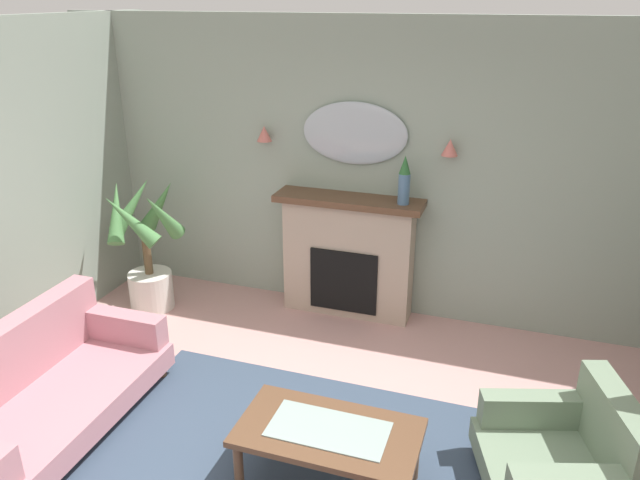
{
  "coord_description": "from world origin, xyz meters",
  "views": [
    {
      "loc": [
        0.99,
        -2.52,
        2.87
      ],
      "look_at": [
        -0.38,
        1.52,
        1.15
      ],
      "focal_mm": 34.44,
      "sensor_mm": 36.0,
      "label": 1
    }
  ],
  "objects_px": {
    "coffee_table": "(328,437)",
    "potted_plant_corner_palm": "(146,250)",
    "fireplace": "(348,257)",
    "floral_couch": "(42,387)",
    "wall_sconce_left": "(264,134)",
    "wall_mirror": "(354,133)",
    "armchair_near_fireplace": "(568,454)",
    "wall_sconce_right": "(450,147)",
    "mantel_vase_centre": "(404,180)"
  },
  "relations": [
    {
      "from": "fireplace",
      "to": "mantel_vase_centre",
      "type": "relative_size",
      "value": 3.15
    },
    {
      "from": "wall_sconce_left",
      "to": "coffee_table",
      "type": "bearing_deg",
      "value": -59.21
    },
    {
      "from": "wall_sconce_right",
      "to": "armchair_near_fireplace",
      "type": "height_order",
      "value": "wall_sconce_right"
    },
    {
      "from": "fireplace",
      "to": "wall_sconce_left",
      "type": "relative_size",
      "value": 9.71
    },
    {
      "from": "potted_plant_corner_palm",
      "to": "wall_sconce_left",
      "type": "bearing_deg",
      "value": 32.05
    },
    {
      "from": "coffee_table",
      "to": "armchair_near_fireplace",
      "type": "bearing_deg",
      "value": 16.42
    },
    {
      "from": "wall_sconce_left",
      "to": "coffee_table",
      "type": "relative_size",
      "value": 0.13
    },
    {
      "from": "floral_couch",
      "to": "armchair_near_fireplace",
      "type": "xyz_separation_m",
      "value": [
        3.45,
        0.48,
        -0.01
      ]
    },
    {
      "from": "fireplace",
      "to": "potted_plant_corner_palm",
      "type": "height_order",
      "value": "potted_plant_corner_palm"
    },
    {
      "from": "fireplace",
      "to": "coffee_table",
      "type": "height_order",
      "value": "fireplace"
    },
    {
      "from": "wall_sconce_left",
      "to": "armchair_near_fireplace",
      "type": "height_order",
      "value": "wall_sconce_left"
    },
    {
      "from": "mantel_vase_centre",
      "to": "wall_sconce_left",
      "type": "distance_m",
      "value": 1.39
    },
    {
      "from": "armchair_near_fireplace",
      "to": "potted_plant_corner_palm",
      "type": "relative_size",
      "value": 0.8
    },
    {
      "from": "fireplace",
      "to": "floral_couch",
      "type": "distance_m",
      "value": 2.78
    },
    {
      "from": "fireplace",
      "to": "mantel_vase_centre",
      "type": "bearing_deg",
      "value": -3.24
    },
    {
      "from": "wall_sconce_right",
      "to": "coffee_table",
      "type": "distance_m",
      "value": 2.67
    },
    {
      "from": "potted_plant_corner_palm",
      "to": "wall_sconce_right",
      "type": "bearing_deg",
      "value": 12.99
    },
    {
      "from": "wall_mirror",
      "to": "coffee_table",
      "type": "xyz_separation_m",
      "value": [
        0.53,
        -2.37,
        -1.33
      ]
    },
    {
      "from": "wall_sconce_left",
      "to": "armchair_near_fireplace",
      "type": "bearing_deg",
      "value": -34.75
    },
    {
      "from": "wall_mirror",
      "to": "wall_sconce_left",
      "type": "relative_size",
      "value": 6.86
    },
    {
      "from": "armchair_near_fireplace",
      "to": "potted_plant_corner_palm",
      "type": "xyz_separation_m",
      "value": [
        -3.75,
        1.29,
        0.31
      ]
    },
    {
      "from": "wall_sconce_left",
      "to": "wall_mirror",
      "type": "bearing_deg",
      "value": 3.37
    },
    {
      "from": "wall_sconce_left",
      "to": "potted_plant_corner_palm",
      "type": "xyz_separation_m",
      "value": [
        -0.99,
        -0.62,
        -1.05
      ]
    },
    {
      "from": "coffee_table",
      "to": "potted_plant_corner_palm",
      "type": "height_order",
      "value": "potted_plant_corner_palm"
    },
    {
      "from": "wall_sconce_left",
      "to": "mantel_vase_centre",
      "type": "bearing_deg",
      "value": -5.08
    },
    {
      "from": "wall_sconce_left",
      "to": "coffee_table",
      "type": "distance_m",
      "value": 2.99
    },
    {
      "from": "potted_plant_corner_palm",
      "to": "mantel_vase_centre",
      "type": "bearing_deg",
      "value": 12.07
    },
    {
      "from": "armchair_near_fireplace",
      "to": "wall_sconce_left",
      "type": "bearing_deg",
      "value": 145.25
    },
    {
      "from": "mantel_vase_centre",
      "to": "floral_couch",
      "type": "relative_size",
      "value": 0.25
    },
    {
      "from": "armchair_near_fireplace",
      "to": "potted_plant_corner_palm",
      "type": "height_order",
      "value": "potted_plant_corner_palm"
    },
    {
      "from": "mantel_vase_centre",
      "to": "floral_couch",
      "type": "xyz_separation_m",
      "value": [
        -2.04,
        -2.28,
        -1.05
      ]
    },
    {
      "from": "mantel_vase_centre",
      "to": "floral_couch",
      "type": "height_order",
      "value": "mantel_vase_centre"
    },
    {
      "from": "wall_sconce_right",
      "to": "coffee_table",
      "type": "xyz_separation_m",
      "value": [
        -0.32,
        -2.32,
        -1.28
      ]
    },
    {
      "from": "fireplace",
      "to": "wall_sconce_right",
      "type": "bearing_deg",
      "value": 6.16
    },
    {
      "from": "fireplace",
      "to": "armchair_near_fireplace",
      "type": "xyz_separation_m",
      "value": [
        1.91,
        -1.82,
        -0.27
      ]
    },
    {
      "from": "fireplace",
      "to": "coffee_table",
      "type": "relative_size",
      "value": 1.24
    },
    {
      "from": "mantel_vase_centre",
      "to": "armchair_near_fireplace",
      "type": "relative_size",
      "value": 0.42
    },
    {
      "from": "fireplace",
      "to": "wall_sconce_right",
      "type": "distance_m",
      "value": 1.38
    },
    {
      "from": "mantel_vase_centre",
      "to": "wall_sconce_left",
      "type": "xyz_separation_m",
      "value": [
        -1.35,
        0.12,
        0.29
      ]
    },
    {
      "from": "wall_mirror",
      "to": "wall_sconce_right",
      "type": "relative_size",
      "value": 6.86
    },
    {
      "from": "fireplace",
      "to": "armchair_near_fireplace",
      "type": "distance_m",
      "value": 2.66
    },
    {
      "from": "wall_sconce_left",
      "to": "wall_sconce_right",
      "type": "xyz_separation_m",
      "value": [
        1.7,
        0.0,
        0.0
      ]
    },
    {
      "from": "wall_mirror",
      "to": "potted_plant_corner_palm",
      "type": "relative_size",
      "value": 0.75
    },
    {
      "from": "floral_couch",
      "to": "armchair_near_fireplace",
      "type": "relative_size",
      "value": 1.69
    },
    {
      "from": "wall_mirror",
      "to": "armchair_near_fireplace",
      "type": "distance_m",
      "value": 3.08
    },
    {
      "from": "fireplace",
      "to": "wall_mirror",
      "type": "bearing_deg",
      "value": 90.0
    },
    {
      "from": "wall_mirror",
      "to": "wall_sconce_left",
      "type": "height_order",
      "value": "wall_mirror"
    },
    {
      "from": "wall_sconce_right",
      "to": "potted_plant_corner_palm",
      "type": "distance_m",
      "value": 2.95
    },
    {
      "from": "wall_sconce_right",
      "to": "floral_couch",
      "type": "height_order",
      "value": "wall_sconce_right"
    },
    {
      "from": "fireplace",
      "to": "mantel_vase_centre",
      "type": "distance_m",
      "value": 0.95
    }
  ]
}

